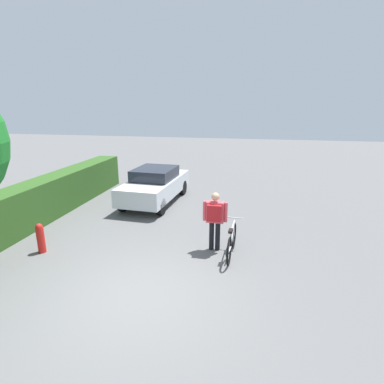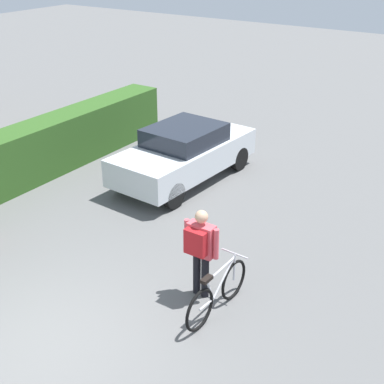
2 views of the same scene
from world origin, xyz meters
TOP-DOWN VIEW (x-y plane):
  - ground_plane at (0.00, 0.00)m, footprint 60.00×60.00m
  - parked_car_near at (6.11, 1.60)m, footprint 4.02×1.91m
  - bicycle at (2.14, -1.73)m, footprint 1.68×0.50m
  - person_rider at (2.37, -1.26)m, footprint 0.35×0.65m
  - fire_hydrant at (1.33, 3.22)m, footprint 0.20×0.20m

SIDE VIEW (x-z plane):
  - ground_plane at x=0.00m, z-range 0.00..0.00m
  - bicycle at x=2.14m, z-range -0.06..0.82m
  - fire_hydrant at x=1.33m, z-range 0.01..0.82m
  - parked_car_near at x=6.11m, z-range 0.03..1.41m
  - person_rider at x=2.37m, z-range 0.17..1.77m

